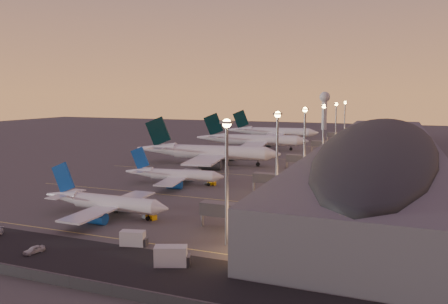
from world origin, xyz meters
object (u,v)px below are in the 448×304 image
Objects in this scene: airliner_narrow_north at (174,175)px; radar_tower at (325,104)px; catering_truck_a at (134,239)px; airliner_wide_near at (207,152)px; airliner_narrow_south at (105,202)px; baggage_tug_c at (211,183)px; service_van_c at (34,250)px; baggage_tug_a at (150,217)px; catering_truck_b at (173,256)px; airliner_wide_mid at (252,140)px; airliner_wide_far at (272,132)px; baggage_tug_b at (208,212)px.

radar_tower is (12.62, 250.14, 18.59)m from airliner_narrow_north.
catering_truck_a is at bearing -77.59° from airliner_narrow_north.
airliner_narrow_south is at bearing -92.60° from airliner_wide_near.
baggage_tug_c is 71.64m from service_van_c.
catering_truck_b is (19.20, -23.99, 1.15)m from baggage_tug_a.
airliner_wide_near is 9.48× the size of catering_truck_b.
airliner_wide_mid is 98.33m from baggage_tug_c.
airliner_wide_near is 1.04× the size of airliner_wide_far.
service_van_c reaches higher than baggage_tug_b.
airliner_narrow_north is 6.14× the size of catering_truck_a.
airliner_narrow_north reaches higher than service_van_c.
airliner_wide_mid is at bearing 107.29° from baggage_tug_c.
baggage_tug_a is at bearing -146.04° from baggage_tug_b.
airliner_narrow_south is 8.65× the size of baggage_tug_a.
airliner_wide_near is at bearing -95.64° from airliner_wide_far.
airliner_narrow_north is 5.18× the size of catering_truck_b.
baggage_tug_a is at bearing 5.02° from airliner_narrow_south.
catering_truck_b is at bearing -64.78° from baggage_tug_c.
baggage_tug_b is 0.91× the size of baggage_tug_c.
catering_truck_b reaches higher than baggage_tug_b.
radar_tower is 7.68× the size of baggage_tug_a.
airliner_narrow_north is 60.94m from catering_truck_a.
service_van_c is at bearing -92.09° from airliner_wide_near.
airliner_narrow_south reaches higher than baggage_tug_b.
airliner_wide_mid is 10.87× the size of catering_truck_a.
service_van_c is at bearing -93.37° from airliner_narrow_north.
airliner_wide_far is at bearing 82.45° from airliner_wide_near.
airliner_narrow_north is at bearing 125.42° from baggage_tug_b.
service_van_c is (-7.22, -318.11, -21.16)m from radar_tower.
radar_tower is 5.61× the size of catering_truck_a.
airliner_narrow_south is 6.32× the size of catering_truck_a.
catering_truck_a is 1.39× the size of service_van_c.
service_van_c is (-15.76, -10.85, -0.72)m from catering_truck_a.
baggage_tug_c is at bearing 7.41° from airliner_narrow_north.
airliner_wide_near reaches higher than service_van_c.
radar_tower is 318.90m from service_van_c.
airliner_wide_near is 11.23× the size of catering_truck_a.
radar_tower is at bearing 76.57° from airliner_wide_near.
baggage_tug_c is (-0.43, -246.80, -21.33)m from radar_tower.
catering_truck_a is at bearing -88.53° from airliner_wide_far.
baggage_tug_a is (21.92, -194.59, -4.59)m from airliner_wide_far.
airliner_narrow_south is 84.10m from airliner_wide_near.
airliner_narrow_north reaches higher than baggage_tug_b.
baggage_tug_c is (10.45, 44.06, -2.85)m from airliner_narrow_south.
airliner_narrow_south is 45.37m from baggage_tug_c.
airliner_wide_mid is 9.18× the size of catering_truck_b.
airliner_wide_far is 188.14m from baggage_tug_b.
baggage_tug_b is at bearing 81.49° from catering_truck_b.
radar_tower reaches higher than catering_truck_b.
catering_truck_a is (8.54, -307.26, -20.44)m from radar_tower.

